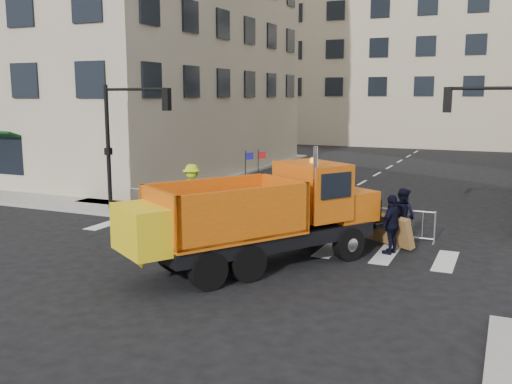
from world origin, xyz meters
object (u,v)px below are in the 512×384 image
at_px(cop_c, 392,224).
at_px(worker, 192,189).
at_px(plow_truck, 258,214).
at_px(cop_b, 402,216).
at_px(cop_a, 342,217).

relative_size(cop_c, worker, 0.92).
xyz_separation_m(plow_truck, cop_c, (3.28, 2.97, -0.62)).
xyz_separation_m(cop_b, cop_c, (-0.09, -1.35, -0.01)).
relative_size(plow_truck, worker, 4.35).
height_order(cop_c, worker, worker).
bearing_deg(cop_a, cop_c, 144.97).
bearing_deg(cop_c, plow_truck, -30.37).
relative_size(cop_b, worker, 0.93).
bearing_deg(cop_b, cop_c, 118.23).
height_order(cop_b, worker, worker).
height_order(plow_truck, cop_c, plow_truck).
relative_size(cop_a, cop_c, 0.93).
distance_m(plow_truck, cop_a, 4.08).
relative_size(cop_a, worker, 0.85).
xyz_separation_m(cop_c, worker, (-8.46, 2.07, 0.23)).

